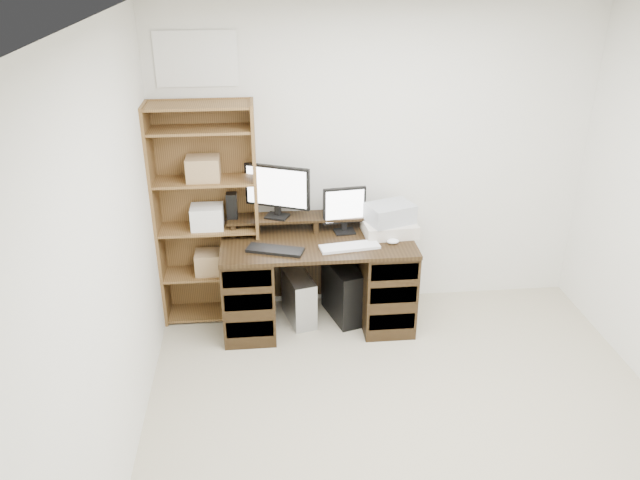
{
  "coord_description": "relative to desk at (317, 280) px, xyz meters",
  "views": [
    {
      "loc": [
        -0.9,
        -2.72,
        2.84
      ],
      "look_at": [
        -0.5,
        1.43,
        0.85
      ],
      "focal_mm": 35.0,
      "sensor_mm": 36.0,
      "label": 1
    }
  ],
  "objects": [
    {
      "name": "tower_silver",
      "position": [
        -0.15,
        0.05,
        -0.19
      ],
      "size": [
        0.28,
        0.44,
        0.41
      ],
      "primitive_type": "cube",
      "rotation": [
        0.0,
        0.0,
        0.25
      ],
      "color": "#ADAFB3",
      "rests_on": "ground"
    },
    {
      "name": "monitor_wide",
      "position": [
        -0.3,
        0.21,
        0.72
      ],
      "size": [
        0.5,
        0.24,
        0.42
      ],
      "rotation": [
        0.0,
        0.0,
        -0.41
      ],
      "color": "black",
      "rests_on": "riser_shelf"
    },
    {
      "name": "riser_shelf",
      "position": [
        -0.0,
        0.21,
        0.45
      ],
      "size": [
        1.4,
        0.22,
        0.12
      ],
      "color": "black",
      "rests_on": "desk"
    },
    {
      "name": "keyboard_white",
      "position": [
        0.23,
        -0.17,
        0.37
      ],
      "size": [
        0.47,
        0.2,
        0.02
      ],
      "primitive_type": "cube",
      "rotation": [
        0.0,
        0.0,
        0.14
      ],
      "color": "silver",
      "rests_on": "desk"
    },
    {
      "name": "mouse",
      "position": [
        0.57,
        -0.12,
        0.38
      ],
      "size": [
        0.1,
        0.07,
        0.04
      ],
      "primitive_type": "ellipsoid",
      "rotation": [
        0.0,
        0.0,
        -0.09
      ],
      "color": "white",
      "rests_on": "desk"
    },
    {
      "name": "tower_black",
      "position": [
        0.22,
        0.07,
        -0.15
      ],
      "size": [
        0.32,
        0.51,
        0.47
      ],
      "rotation": [
        0.0,
        0.0,
        0.28
      ],
      "color": "black",
      "rests_on": "ground"
    },
    {
      "name": "speaker",
      "position": [
        -0.66,
        0.22,
        0.58
      ],
      "size": [
        0.09,
        0.09,
        0.21
      ],
      "primitive_type": "cube",
      "rotation": [
        0.0,
        0.0,
        -0.04
      ],
      "color": "black",
      "rests_on": "riser_shelf"
    },
    {
      "name": "room",
      "position": [
        0.5,
        -1.64,
        0.86
      ],
      "size": [
        3.54,
        4.04,
        2.54
      ],
      "color": "#BAB094",
      "rests_on": "ground"
    },
    {
      "name": "bookshelf",
      "position": [
        -0.85,
        0.21,
        0.53
      ],
      "size": [
        0.8,
        0.3,
        1.8
      ],
      "color": "brown",
      "rests_on": "ground"
    },
    {
      "name": "printer",
      "position": [
        0.58,
        0.06,
        0.41
      ],
      "size": [
        0.43,
        0.33,
        0.1
      ],
      "primitive_type": "cube",
      "rotation": [
        0.0,
        0.0,
        0.07
      ],
      "color": "beige",
      "rests_on": "desk"
    },
    {
      "name": "keyboard_black",
      "position": [
        -0.33,
        -0.17,
        0.37
      ],
      "size": [
        0.45,
        0.27,
        0.02
      ],
      "primitive_type": "cube",
      "rotation": [
        0.0,
        0.0,
        -0.32
      ],
      "color": "black",
      "rests_on": "desk"
    },
    {
      "name": "basket",
      "position": [
        0.58,
        0.06,
        0.54
      ],
      "size": [
        0.41,
        0.35,
        0.15
      ],
      "primitive_type": "cube",
      "rotation": [
        0.0,
        0.0,
        0.33
      ],
      "color": "#A3A8AE",
      "rests_on": "printer"
    },
    {
      "name": "desk",
      "position": [
        0.0,
        0.0,
        0.0
      ],
      "size": [
        1.5,
        0.7,
        0.75
      ],
      "color": "black",
      "rests_on": "ground"
    },
    {
      "name": "monitor_small",
      "position": [
        0.23,
        0.13,
        0.56
      ],
      "size": [
        0.34,
        0.14,
        0.37
      ],
      "rotation": [
        0.0,
        0.0,
        0.11
      ],
      "color": "black",
      "rests_on": "desk"
    }
  ]
}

